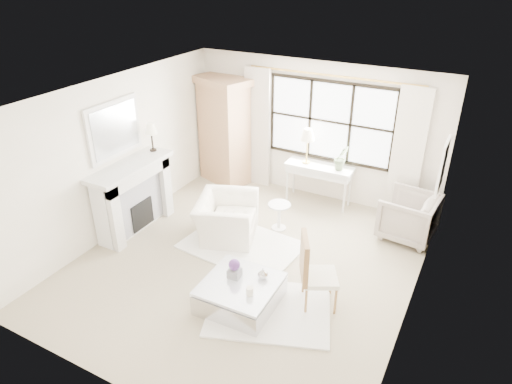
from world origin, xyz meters
TOP-DOWN VIEW (x-y plane):
  - floor at (0.00, 0.00)m, footprint 5.50×5.50m
  - ceiling at (0.00, 0.00)m, footprint 5.50×5.50m
  - wall_back at (0.00, 2.75)m, footprint 5.00×0.00m
  - wall_front at (0.00, -2.75)m, footprint 5.00×0.00m
  - wall_left at (-2.50, 0.00)m, footprint 0.00×5.50m
  - wall_right at (2.50, 0.00)m, footprint 0.00×5.50m
  - window_pane at (0.30, 2.73)m, footprint 2.40×0.02m
  - window_frame at (0.30, 2.72)m, footprint 2.50×0.04m
  - curtain_rod at (0.30, 2.67)m, footprint 3.30×0.04m
  - curtain_left at (-1.20, 2.65)m, footprint 0.55×0.10m
  - curtain_right at (1.80, 2.65)m, footprint 0.55×0.10m
  - fireplace at (-2.27, 0.00)m, footprint 0.58×1.66m
  - mirror_frame at (-2.47, 0.00)m, footprint 0.05×1.15m
  - mirror_glass at (-2.44, 0.00)m, footprint 0.02×1.00m
  - art_frame at (2.47, 1.70)m, footprint 0.04×0.62m
  - art_canvas at (2.45, 1.70)m, footprint 0.01×0.52m
  - mantel_lamp at (-2.27, 0.66)m, footprint 0.22×0.22m
  - armoire at (-1.89, 2.45)m, footprint 1.28×1.02m
  - console_table at (0.26, 2.44)m, footprint 1.31×0.47m
  - console_lamp at (-0.02, 2.43)m, footprint 0.28×0.28m
  - orchid_plant at (0.67, 2.44)m, footprint 0.34×0.33m
  - side_table at (0.01, 1.18)m, footprint 0.40×0.40m
  - rug_left at (-0.30, 0.37)m, footprint 2.00×1.50m
  - rug_right at (0.82, -0.82)m, footprint 1.99×1.75m
  - club_armchair at (-0.69, 0.54)m, footprint 1.28×1.36m
  - wingback_chair at (2.08, 1.99)m, footprint 0.98×0.95m
  - french_chair at (1.34, -0.36)m, footprint 0.65×0.65m
  - coffee_table at (0.40, -0.88)m, footprint 1.02×1.02m
  - planter_box at (0.27, -0.80)m, footprint 0.18×0.18m
  - planter_flowers at (0.27, -0.80)m, footprint 0.16×0.16m
  - pillar_candle at (0.64, -1.04)m, footprint 0.10×0.10m
  - coffee_vase at (0.63, -0.64)m, footprint 0.15×0.15m

SIDE VIEW (x-z plane):
  - floor at x=0.00m, z-range 0.00..0.00m
  - rug_right at x=0.82m, z-range 0.00..0.03m
  - rug_left at x=-0.30m, z-range 0.00..0.03m
  - coffee_table at x=0.40m, z-range -0.01..0.37m
  - french_chair at x=1.34m, z-range -0.23..0.85m
  - side_table at x=0.01m, z-range 0.08..0.58m
  - club_armchair at x=-0.69m, z-range 0.00..0.72m
  - console_table at x=0.26m, z-range 0.00..0.80m
  - wingback_chair at x=2.08m, z-range 0.00..0.81m
  - pillar_candle at x=0.64m, z-range 0.38..0.50m
  - planter_box at x=0.27m, z-range 0.38..0.51m
  - coffee_vase at x=0.63m, z-range 0.38..0.53m
  - planter_flowers at x=0.27m, z-range 0.51..0.67m
  - fireplace at x=-2.27m, z-range 0.02..1.28m
  - orchid_plant at x=0.67m, z-range 0.80..1.28m
  - armoire at x=-1.89m, z-range 0.02..2.26m
  - curtain_left at x=-1.20m, z-range 0.00..2.47m
  - curtain_right at x=1.80m, z-range 0.00..2.47m
  - wall_left at x=-2.50m, z-range -1.40..4.10m
  - wall_right at x=2.50m, z-range -1.40..4.10m
  - wall_back at x=0.00m, z-range -1.15..3.85m
  - wall_front at x=0.00m, z-range -1.15..3.85m
  - console_lamp at x=-0.02m, z-range 1.01..1.70m
  - art_frame at x=2.47m, z-range 1.14..1.96m
  - art_canvas at x=2.45m, z-range 1.19..1.91m
  - window_pane at x=0.30m, z-range 0.85..2.35m
  - window_frame at x=0.30m, z-range 0.85..2.35m
  - mantel_lamp at x=-2.27m, z-range 1.40..1.91m
  - mirror_frame at x=-2.47m, z-range 1.37..2.31m
  - mirror_glass at x=-2.44m, z-range 1.44..2.24m
  - curtain_rod at x=0.30m, z-range 2.45..2.49m
  - ceiling at x=0.00m, z-range 2.70..2.70m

